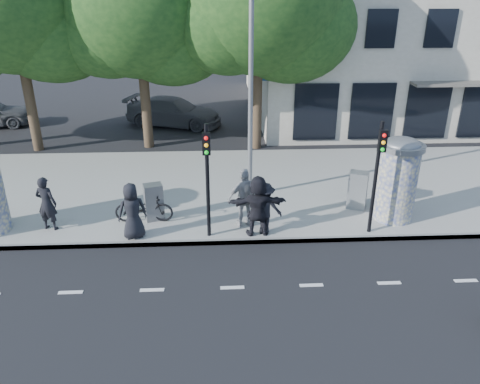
{
  "coord_description": "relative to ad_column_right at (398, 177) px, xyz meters",
  "views": [
    {
      "loc": [
        -0.29,
        -8.31,
        6.98
      ],
      "look_at": [
        0.3,
        3.5,
        1.69
      ],
      "focal_mm": 35.0,
      "sensor_mm": 36.0,
      "label": 1
    }
  ],
  "objects": [
    {
      "name": "ground",
      "position": [
        -5.2,
        -4.7,
        -1.54
      ],
      "size": [
        120.0,
        120.0,
        0.0
      ],
      "primitive_type": "plane",
      "color": "black",
      "rests_on": "ground"
    },
    {
      "name": "sidewalk",
      "position": [
        -5.2,
        2.8,
        -1.46
      ],
      "size": [
        40.0,
        8.0,
        0.15
      ],
      "primitive_type": "cube",
      "color": "gray",
      "rests_on": "ground"
    },
    {
      "name": "curb",
      "position": [
        -5.2,
        -1.15,
        -1.46
      ],
      "size": [
        40.0,
        0.1,
        0.16
      ],
      "primitive_type": "cube",
      "color": "slate",
      "rests_on": "ground"
    },
    {
      "name": "lane_dash_far",
      "position": [
        -5.2,
        -3.3,
        -1.53
      ],
      "size": [
        32.0,
        0.12,
        0.01
      ],
      "primitive_type": "cube",
      "color": "silver",
      "rests_on": "ground"
    },
    {
      "name": "ad_column_right",
      "position": [
        0.0,
        0.0,
        0.0
      ],
      "size": [
        1.36,
        1.36,
        2.65
      ],
      "color": "beige",
      "rests_on": "sidewalk"
    },
    {
      "name": "traffic_pole_near",
      "position": [
        -5.8,
        -0.91,
        0.69
      ],
      "size": [
        0.22,
        0.31,
        3.4
      ],
      "color": "black",
      "rests_on": "sidewalk"
    },
    {
      "name": "traffic_pole_far",
      "position": [
        -1.0,
        -0.91,
        0.69
      ],
      "size": [
        0.22,
        0.31,
        3.4
      ],
      "color": "black",
      "rests_on": "sidewalk"
    },
    {
      "name": "street_lamp",
      "position": [
        -4.4,
        1.93,
        3.26
      ],
      "size": [
        0.25,
        0.93,
        8.0
      ],
      "color": "slate",
      "rests_on": "sidewalk"
    },
    {
      "name": "tree_near_left",
      "position": [
        -8.7,
        8.0,
        4.53
      ],
      "size": [
        6.8,
        6.8,
        8.97
      ],
      "color": "#38281C",
      "rests_on": "ground"
    },
    {
      "name": "tree_center",
      "position": [
        -3.7,
        7.6,
        4.77
      ],
      "size": [
        7.0,
        7.0,
        9.3
      ],
      "color": "#38281C",
      "rests_on": "ground"
    },
    {
      "name": "building",
      "position": [
        6.8,
        15.29,
        4.46
      ],
      "size": [
        20.3,
        15.85,
        12.0
      ],
      "color": "#AFA693",
      "rests_on": "ground"
    },
    {
      "name": "ped_a",
      "position": [
        -7.99,
        -0.85,
        -0.54
      ],
      "size": [
        0.96,
        0.78,
        1.69
      ],
      "primitive_type": "imported",
      "rotation": [
        0.0,
        0.0,
        3.47
      ],
      "color": "black",
      "rests_on": "sidewalk"
    },
    {
      "name": "ped_b",
      "position": [
        -10.62,
        -0.2,
        -0.54
      ],
      "size": [
        0.69,
        0.53,
        1.69
      ],
      "primitive_type": "imported",
      "rotation": [
        0.0,
        0.0,
        2.93
      ],
      "color": "black",
      "rests_on": "sidewalk"
    },
    {
      "name": "ped_d",
      "position": [
        -4.15,
        -0.74,
        -0.59
      ],
      "size": [
        1.04,
        0.63,
        1.59
      ],
      "primitive_type": "imported",
      "rotation": [
        0.0,
        0.0,
        3.11
      ],
      "color": "black",
      "rests_on": "sidewalk"
    },
    {
      "name": "ped_e",
      "position": [
        -4.71,
        -0.29,
        -0.45
      ],
      "size": [
        1.23,
        0.91,
        1.87
      ],
      "primitive_type": "imported",
      "rotation": [
        0.0,
        0.0,
        3.43
      ],
      "color": "#9E9EA1",
      "rests_on": "sidewalk"
    },
    {
      "name": "ped_f",
      "position": [
        -4.36,
        -0.83,
        -0.47
      ],
      "size": [
        1.73,
        0.68,
        1.84
      ],
      "primitive_type": "imported",
      "rotation": [
        0.0,
        0.0,
        3.18
      ],
      "color": "black",
      "rests_on": "sidewalk"
    },
    {
      "name": "bicycle",
      "position": [
        -7.83,
        0.14,
        -0.92
      ],
      "size": [
        0.68,
        1.82,
        0.94
      ],
      "primitive_type": "imported",
      "rotation": [
        0.0,
        0.0,
        1.54
      ],
      "color": "black",
      "rests_on": "sidewalk"
    },
    {
      "name": "cabinet_left",
      "position": [
        -7.52,
        0.28,
        -0.8
      ],
      "size": [
        0.66,
        0.55,
        1.18
      ],
      "primitive_type": "cube",
      "rotation": [
        0.0,
        0.0,
        0.29
      ],
      "color": "slate",
      "rests_on": "sidewalk"
    },
    {
      "name": "cabinet_right",
      "position": [
        -0.94,
        0.79,
        -0.76
      ],
      "size": [
        0.72,
        0.64,
        1.25
      ],
      "primitive_type": "cube",
      "rotation": [
        0.0,
        0.0,
        -0.4
      ],
      "color": "gray",
      "rests_on": "sidewalk"
    },
    {
      "name": "car_right",
      "position": [
        -7.79,
        11.54,
        -0.8
      ],
      "size": [
        3.52,
        5.47,
        1.48
      ],
      "primitive_type": "imported",
      "rotation": [
        0.0,
        0.0,
        1.26
      ],
      "color": "#4B4C51",
      "rests_on": "ground"
    }
  ]
}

